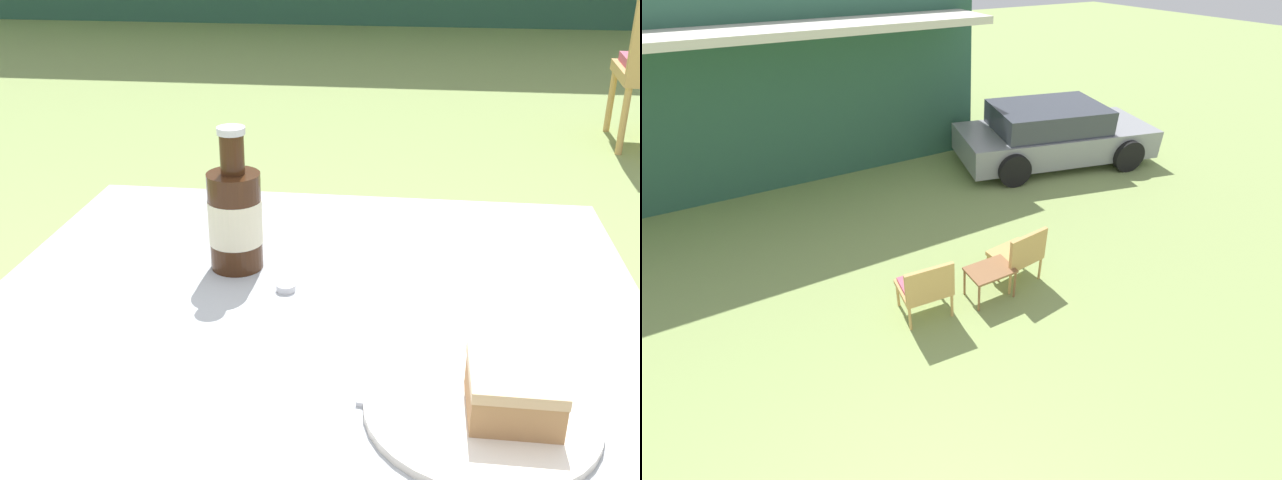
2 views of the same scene
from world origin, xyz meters
TOP-DOWN VIEW (x-y plane):
  - cabin_building at (-0.78, 9.61)m, footprint 11.07×5.07m
  - parked_car at (5.84, 6.19)m, footprint 4.28×2.65m
  - wicker_chair_cushioned at (1.51, 3.25)m, footprint 0.64×0.56m
  - wicker_chair_plain at (2.88, 3.23)m, footprint 0.65×0.58m
  - garden_side_table at (2.37, 3.16)m, footprint 0.59×0.41m

SIDE VIEW (x-z plane):
  - garden_side_table at x=2.37m, z-range 0.17..0.61m
  - wicker_chair_cushioned at x=1.51m, z-range 0.04..0.88m
  - wicker_chair_plain at x=2.88m, z-range 0.05..0.89m
  - parked_car at x=5.84m, z-range -0.01..1.19m
  - cabin_building at x=-0.78m, z-range 0.01..3.40m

